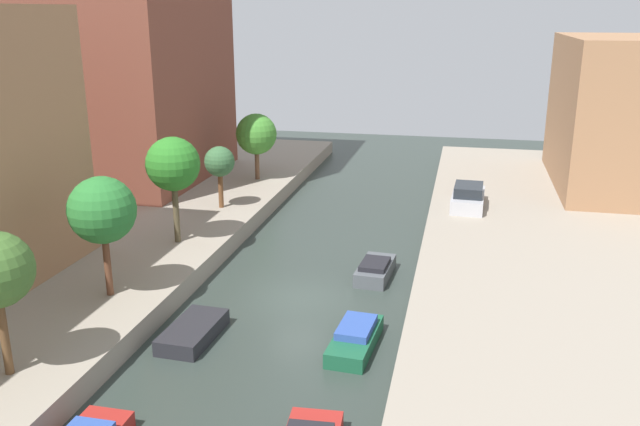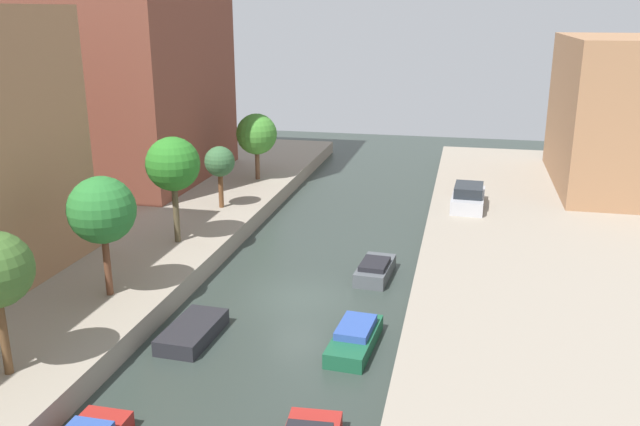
{
  "view_description": "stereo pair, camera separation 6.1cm",
  "coord_description": "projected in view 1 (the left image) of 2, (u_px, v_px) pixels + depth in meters",
  "views": [
    {
      "loc": [
        6.84,
        -26.85,
        12.57
      ],
      "look_at": [
        -0.72,
        7.32,
        1.83
      ],
      "focal_mm": 37.27,
      "sensor_mm": 36.0,
      "label": 1
    },
    {
      "loc": [
        6.9,
        -26.84,
        12.57
      ],
      "look_at": [
        -0.72,
        7.32,
        1.83
      ],
      "focal_mm": 37.27,
      "sensor_mm": 36.0,
      "label": 2
    }
  ],
  "objects": [
    {
      "name": "moored_boat_right_2",
      "position": [
        355.0,
        338.0,
        25.71
      ],
      "size": [
        1.75,
        3.93,
        0.9
      ],
      "color": "#195638",
      "rests_on": "ground_plane"
    },
    {
      "name": "moored_boat_left_2",
      "position": [
        193.0,
        332.0,
        26.37
      ],
      "size": [
        1.85,
        3.54,
        0.63
      ],
      "color": "#232328",
      "rests_on": "ground_plane"
    },
    {
      "name": "street_tree_2",
      "position": [
        102.0,
        211.0,
        27.08
      ],
      "size": [
        2.79,
        2.79,
        5.13
      ],
      "color": "brown",
      "rests_on": "quay_left"
    },
    {
      "name": "quay_left",
      "position": [
        9.0,
        262.0,
        33.11
      ],
      "size": [
        20.0,
        64.0,
        1.0
      ],
      "primitive_type": "cube",
      "color": "gray",
      "rests_on": "ground_plane"
    },
    {
      "name": "low_block_right",
      "position": [
        638.0,
        113.0,
        44.11
      ],
      "size": [
        10.0,
        14.33,
        9.93
      ],
      "primitive_type": "cube",
      "color": "#9E704C",
      "rests_on": "quay_right"
    },
    {
      "name": "moored_boat_right_3",
      "position": [
        375.0,
        270.0,
        32.44
      ],
      "size": [
        1.7,
        3.43,
        0.91
      ],
      "color": "#4C5156",
      "rests_on": "ground_plane"
    },
    {
      "name": "street_tree_3",
      "position": [
        173.0,
        165.0,
        33.41
      ],
      "size": [
        2.75,
        2.75,
        5.51
      ],
      "color": "brown",
      "rests_on": "quay_left"
    },
    {
      "name": "ground_plane",
      "position": [
        301.0,
        298.0,
        30.16
      ],
      "size": [
        84.0,
        84.0,
        0.0
      ],
      "primitive_type": "plane",
      "color": "#2D3833"
    },
    {
      "name": "parked_car",
      "position": [
        468.0,
        197.0,
        40.47
      ],
      "size": [
        2.06,
        4.45,
        1.46
      ],
      "color": "#B7B7BC",
      "rests_on": "quay_right"
    },
    {
      "name": "apartment_tower_far",
      "position": [
        126.0,
        0.0,
        44.54
      ],
      "size": [
        10.0,
        13.99,
        24.42
      ],
      "primitive_type": "cube",
      "color": "brown",
      "rests_on": "quay_left"
    },
    {
      "name": "street_tree_4",
      "position": [
        220.0,
        162.0,
        39.77
      ],
      "size": [
        1.83,
        1.83,
        3.78
      ],
      "color": "brown",
      "rests_on": "quay_left"
    },
    {
      "name": "street_tree_5",
      "position": [
        256.0,
        134.0,
        46.43
      ],
      "size": [
        2.86,
        2.86,
        4.67
      ],
      "color": "brown",
      "rests_on": "quay_left"
    }
  ]
}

